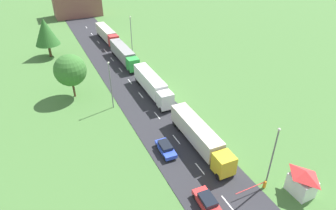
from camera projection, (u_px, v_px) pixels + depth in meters
road at (160, 119)px, 49.23m from camera, size 10.00×140.00×0.06m
lane_marking_centre at (166, 127)px, 47.21m from camera, size 0.16×123.35×0.01m
truck_lead at (200, 135)px, 41.99m from camera, size 2.73×14.58×3.49m
truck_second at (152, 84)px, 55.34m from camera, size 2.69×14.30×3.75m
truck_third at (124, 54)px, 68.72m from camera, size 2.54×14.67×3.59m
truck_fourth at (107, 34)px, 81.23m from camera, size 2.78×14.61×3.62m
car_lead at (207, 201)px, 33.51m from camera, size 2.03×4.09×1.48m
car_second at (166, 148)px, 41.59m from camera, size 1.95×4.37×1.38m
guard_booth at (302, 182)px, 34.68m from camera, size 2.56×3.40×3.64m
barrier_gate at (260, 186)px, 35.70m from camera, size 4.64×0.28×1.05m
person_lead at (289, 181)px, 36.05m from camera, size 0.38×0.23×1.79m
lamppost_lead at (273, 156)px, 33.95m from camera, size 0.36×0.36×9.03m
lamppost_second at (111, 83)px, 49.85m from camera, size 0.36×0.36×8.88m
lamppost_third at (131, 32)px, 73.64m from camera, size 0.36×0.36×8.99m
tree_oak at (70, 70)px, 52.94m from camera, size 5.92×5.92×8.47m
tree_maple at (46, 32)px, 69.58m from camera, size 5.84×5.84×9.57m
distant_building at (77, 3)px, 103.70m from camera, size 16.08×8.70×8.85m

